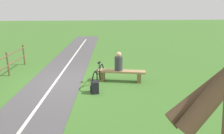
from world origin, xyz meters
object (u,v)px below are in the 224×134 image
bench (121,74)px  backpack (95,87)px  person_seated (119,62)px  bicycle (98,75)px

bench → backpack: (1.09, 1.16, -0.12)m
bench → person_seated: (0.09, -0.02, 0.48)m
bench → person_seated: bearing=0.0°
backpack → bicycle: bearing=-100.1°
bench → person_seated: person_seated is taller
bicycle → backpack: (0.16, 0.90, -0.16)m
bench → backpack: bearing=59.3°
bench → person_seated: 0.49m
person_seated → backpack: (1.00, 1.18, -0.60)m
person_seated → bicycle: (0.84, 0.28, -0.44)m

